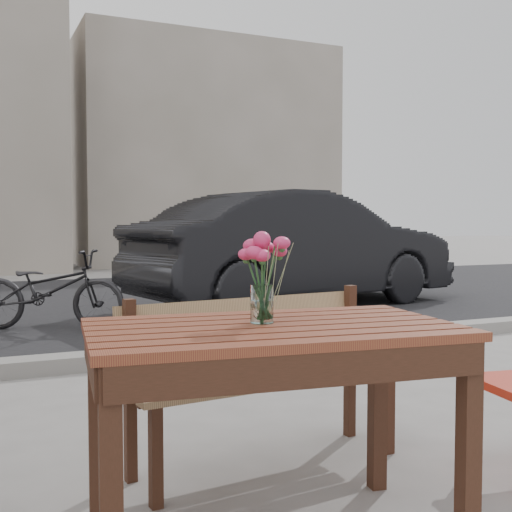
{
  "coord_description": "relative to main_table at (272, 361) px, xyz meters",
  "views": [
    {
      "loc": [
        -1.09,
        -1.96,
        1.12
      ],
      "look_at": [
        -0.16,
        0.12,
        1.0
      ],
      "focal_mm": 45.0,
      "sensor_mm": 36.0,
      "label": 1
    }
  ],
  "objects": [
    {
      "name": "main_vase",
      "position": [
        -0.02,
        0.05,
        0.33
      ],
      "size": [
        0.17,
        0.17,
        0.32
      ],
      "color": "white",
      "rests_on": "main_table"
    },
    {
      "name": "parked_car",
      "position": [
        3.08,
        5.67,
        0.12
      ],
      "size": [
        4.83,
        2.46,
        1.52
      ],
      "primitive_type": "imported",
      "rotation": [
        0.0,
        0.0,
        1.76
      ],
      "color": "black",
      "rests_on": "ground"
    },
    {
      "name": "street",
      "position": [
        0.14,
        5.05,
        -0.61
      ],
      "size": [
        30.0,
        8.12,
        0.12
      ],
      "color": "black",
      "rests_on": "ground"
    },
    {
      "name": "main_table",
      "position": [
        0.0,
        0.0,
        0.0
      ],
      "size": [
        1.33,
        0.87,
        0.77
      ],
      "rotation": [
        0.0,
        0.0,
        -0.12
      ],
      "color": "maroon",
      "rests_on": "ground"
    },
    {
      "name": "bicycle",
      "position": [
        -0.2,
        4.99,
        -0.22
      ],
      "size": [
        1.68,
        1.22,
        0.84
      ],
      "primitive_type": "imported",
      "rotation": [
        0.0,
        0.0,
        1.1
      ],
      "color": "black",
      "rests_on": "ground"
    },
    {
      "name": "backdrop_buildings",
      "position": [
        0.31,
        14.38,
        2.96
      ],
      "size": [
        15.5,
        4.0,
        8.0
      ],
      "color": "gray",
      "rests_on": "ground"
    },
    {
      "name": "main_bench",
      "position": [
        0.28,
        0.73,
        -0.15
      ],
      "size": [
        1.34,
        0.52,
        0.81
      ],
      "rotation": [
        0.0,
        0.0,
        0.1
      ],
      "color": "olive",
      "rests_on": "ground"
    }
  ]
}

